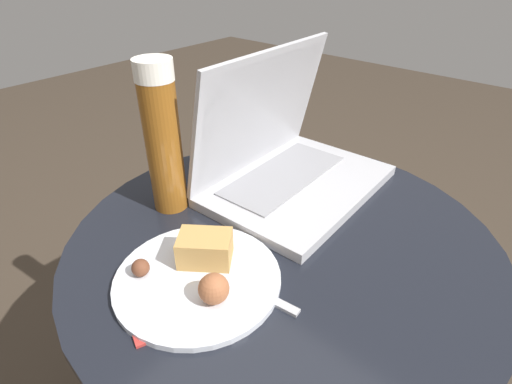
{
  "coord_description": "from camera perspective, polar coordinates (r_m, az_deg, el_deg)",
  "views": [
    {
      "loc": [
        -0.4,
        -0.29,
        0.93
      ],
      "look_at": [
        -0.01,
        0.04,
        0.6
      ],
      "focal_mm": 28.0,
      "sensor_mm": 36.0,
      "label": 1
    }
  ],
  "objects": [
    {
      "name": "laptop",
      "position": [
        0.74,
        4.26,
        4.47
      ],
      "size": [
        0.34,
        0.25,
        0.25
      ],
      "color": "#B2B2B7",
      "rests_on": "table"
    },
    {
      "name": "napkin",
      "position": [
        0.56,
        -9.11,
        -12.99
      ],
      "size": [
        0.22,
        0.19,
        0.0
      ],
      "color": "#B7332D",
      "rests_on": "table"
    },
    {
      "name": "snack_plate",
      "position": [
        0.56,
        -8.05,
        -11.26
      ],
      "size": [
        0.23,
        0.23,
        0.05
      ],
      "color": "silver",
      "rests_on": "table"
    },
    {
      "name": "beer_glass",
      "position": [
        0.66,
        -13.17,
        7.37
      ],
      "size": [
        0.06,
        0.06,
        0.25
      ],
      "color": "brown",
      "rests_on": "table"
    },
    {
      "name": "fork",
      "position": [
        0.56,
        -3.17,
        -12.55
      ],
      "size": [
        0.04,
        0.17,
        0.0
      ],
      "color": "#B2B2B7",
      "rests_on": "table"
    },
    {
      "name": "table",
      "position": [
        0.75,
        3.33,
        -16.24
      ],
      "size": [
        0.67,
        0.67,
        0.53
      ],
      "color": "#9E9EA3",
      "rests_on": "ground_plane"
    }
  ]
}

